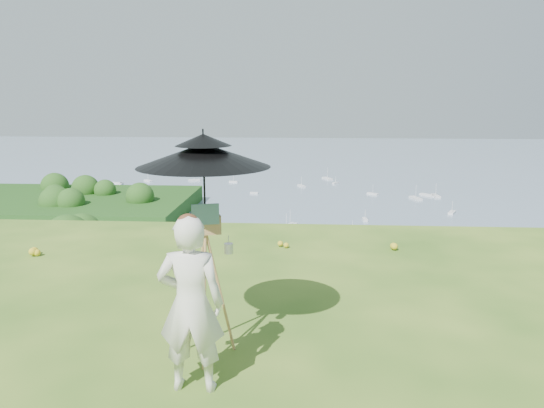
# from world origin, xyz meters

# --- Properties ---
(shoreline_tier) EXTENTS (170.00, 28.00, 8.00)m
(shoreline_tier) POSITION_xyz_m (0.00, 75.00, -36.00)
(shoreline_tier) COLOR #656251
(shoreline_tier) RESTS_ON bay_water
(bay_water) EXTENTS (700.00, 700.00, 0.00)m
(bay_water) POSITION_xyz_m (0.00, 240.00, -34.00)
(bay_water) COLOR #6F8D9F
(bay_water) RESTS_ON ground
(peninsula) EXTENTS (90.00, 60.00, 12.00)m
(peninsula) POSITION_xyz_m (-75.00, 155.00, -29.00)
(peninsula) COLOR #183D10
(peninsula) RESTS_ON bay_water
(slope_trees) EXTENTS (110.00, 50.00, 6.00)m
(slope_trees) POSITION_xyz_m (0.00, 35.00, -15.00)
(slope_trees) COLOR #184414
(slope_trees) RESTS_ON forest_slope
(harbor_town) EXTENTS (110.00, 22.00, 5.00)m
(harbor_town) POSITION_xyz_m (0.00, 75.00, -29.50)
(harbor_town) COLOR #BCBCB7
(harbor_town) RESTS_ON shoreline_tier
(moored_boats) EXTENTS (140.00, 140.00, 0.70)m
(moored_boats) POSITION_xyz_m (-12.50, 161.00, -33.65)
(moored_boats) COLOR silver
(moored_boats) RESTS_ON bay_water
(wildflowers) EXTENTS (10.00, 10.50, 0.12)m
(wildflowers) POSITION_xyz_m (0.00, 0.25, 0.06)
(wildflowers) COLOR gold
(wildflowers) RESTS_ON ground
(painter) EXTENTS (0.59, 0.39, 1.60)m
(painter) POSITION_xyz_m (0.85, 0.72, 0.80)
(painter) COLOR white
(painter) RESTS_ON ground
(field_easel) EXTENTS (0.74, 0.74, 1.58)m
(field_easel) POSITION_xyz_m (0.87, 1.34, 0.79)
(field_easel) COLOR olive
(field_easel) RESTS_ON ground
(sun_umbrella) EXTENTS (1.45, 1.45, 0.98)m
(sun_umbrella) POSITION_xyz_m (0.87, 1.37, 1.79)
(sun_umbrella) COLOR black
(sun_umbrella) RESTS_ON field_easel
(painter_cap) EXTENTS (0.20, 0.24, 0.10)m
(painter_cap) POSITION_xyz_m (0.85, 0.72, 1.56)
(painter_cap) COLOR #D67587
(painter_cap) RESTS_ON painter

